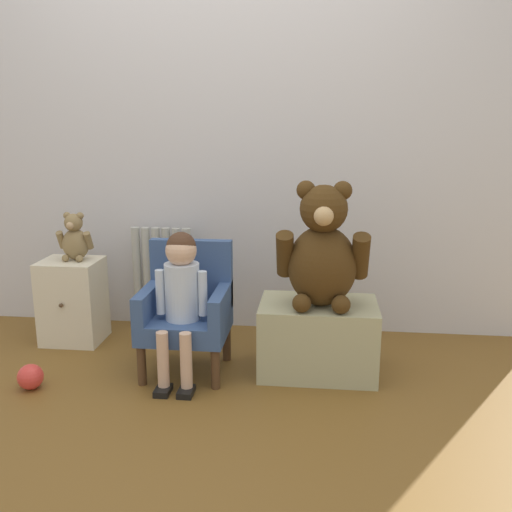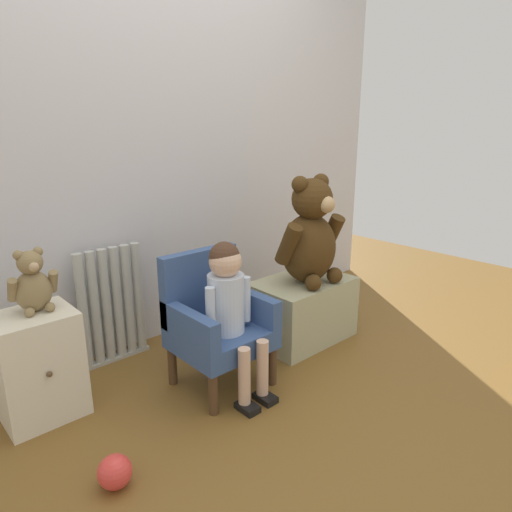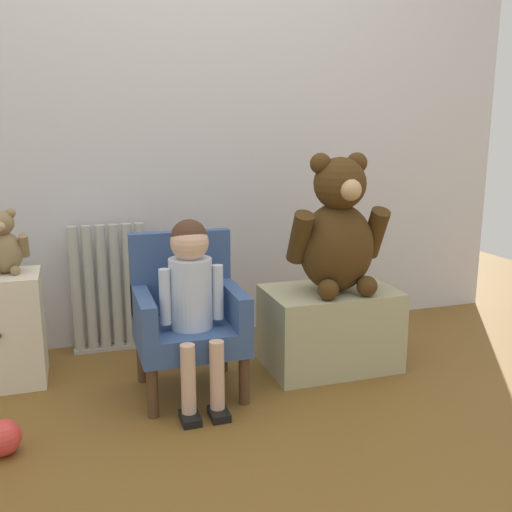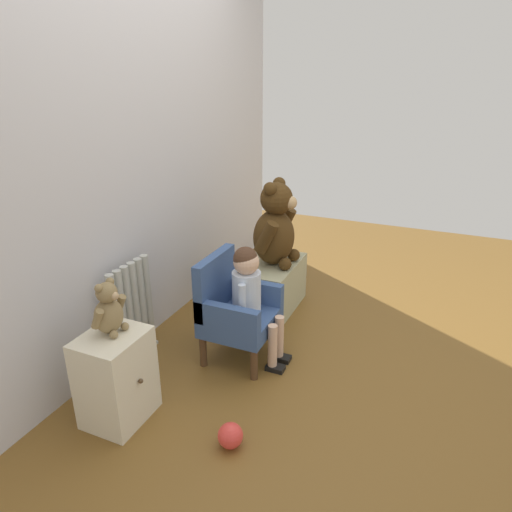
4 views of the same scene
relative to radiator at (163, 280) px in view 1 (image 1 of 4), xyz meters
The scene contains 10 objects.
ground_plane 1.08m from the radiator, 70.86° to the right, with size 6.00×6.00×0.00m, color brown.
back_wall 0.96m from the radiator, 20.15° to the left, with size 3.80×0.05×2.40m, color silver.
radiator is the anchor object (origin of this frame).
small_dresser 0.53m from the radiator, 151.91° to the right, with size 0.33×0.30×0.48m.
child_armchair 0.61m from the radiator, 62.84° to the right, with size 0.43×0.40×0.65m.
child_figure 0.72m from the radiator, 66.88° to the right, with size 0.25×0.35×0.73m.
low_bench 1.07m from the radiator, 28.40° to the right, with size 0.58×0.39×0.36m, color tan.
large_teddy_bear 1.14m from the radiator, 29.62° to the right, with size 0.44×0.31×0.61m.
small_teddy_bear 0.56m from the radiator, 152.32° to the right, with size 0.20×0.14×0.27m.
toy_ball 0.98m from the radiator, 116.08° to the right, with size 0.12×0.12×0.12m, color #DE3C36.
Camera 1 is at (0.59, -2.24, 1.26)m, focal length 40.00 mm.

